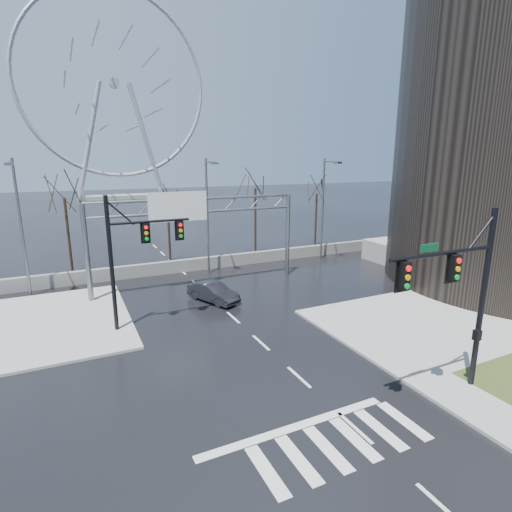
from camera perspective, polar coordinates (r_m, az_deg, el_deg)
ground at (r=19.56m, az=6.15°, el=-16.82°), size 260.00×260.00×0.00m
sidewalk_right_ext at (r=26.90m, az=22.45°, el=-8.86°), size 12.00×10.00×0.15m
sidewalk_far at (r=28.07m, az=-28.17°, el=-8.53°), size 10.00×12.00×0.15m
barrier_wall at (r=36.62m, az=-10.49°, el=-1.38°), size 52.00×0.50×1.10m
signal_mast_near at (r=18.20m, az=27.53°, el=-3.96°), size 5.52×0.41×8.00m
signal_mast_far at (r=23.95m, az=-17.41°, el=0.81°), size 4.72×0.41×8.00m
sign_gantry at (r=30.82m, az=-9.02°, el=4.67°), size 16.36×0.40×7.60m
streetlight_left at (r=32.77m, az=-30.71°, el=4.71°), size 0.50×2.55×10.00m
streetlight_mid at (r=34.47m, az=-6.82°, el=6.86°), size 0.50×2.55×10.00m
streetlight_right at (r=39.97m, az=9.81°, el=7.68°), size 0.50×2.55×10.00m
tree_left at (r=37.94m, az=-25.60°, el=6.38°), size 3.75×3.75×7.50m
tree_center at (r=40.06m, az=-12.50°, el=6.54°), size 3.25×3.25×6.50m
tree_right at (r=42.00m, az=-0.10°, el=8.61°), size 3.90×3.90×7.80m
tree_far_right at (r=46.49m, az=8.65°, el=7.95°), size 3.40×3.40×6.80m
ferris_wheel at (r=111.33m, az=-19.52°, el=21.28°), size 45.00×6.00×50.91m
car at (r=28.71m, az=-6.14°, el=-5.15°), size 2.99×4.38×1.37m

